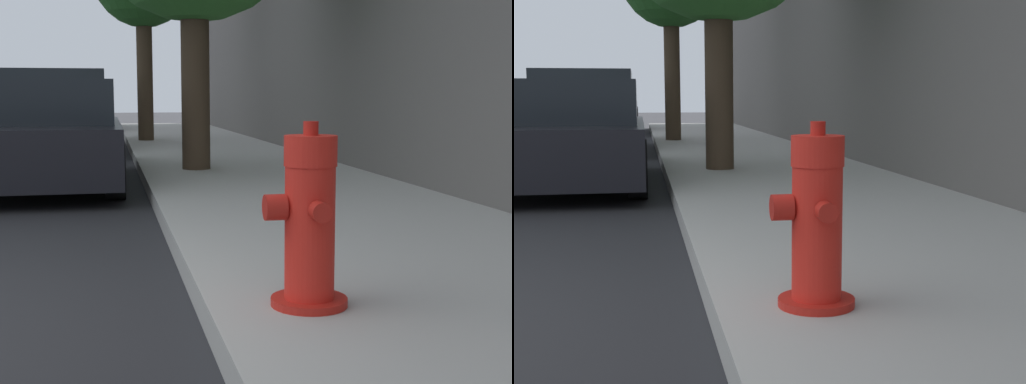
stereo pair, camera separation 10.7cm
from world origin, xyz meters
The scene contains 5 objects.
sidewalk_slab centered at (3.37, 0.00, 0.08)m, with size 2.67×40.00×0.15m.
fire_hydrant centered at (2.48, 0.00, 0.52)m, with size 0.37×0.37×0.81m.
parked_car_near centered at (0.87, 5.65, 0.60)m, with size 1.87×3.97×1.23m.
parked_car_mid centered at (0.77, 10.75, 0.72)m, with size 1.88×4.17×1.51m.
parked_car_far centered at (0.85, 17.29, 0.69)m, with size 1.71×4.08×1.41m.
Camera 2 is at (1.73, -2.95, 1.08)m, focal length 50.00 mm.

